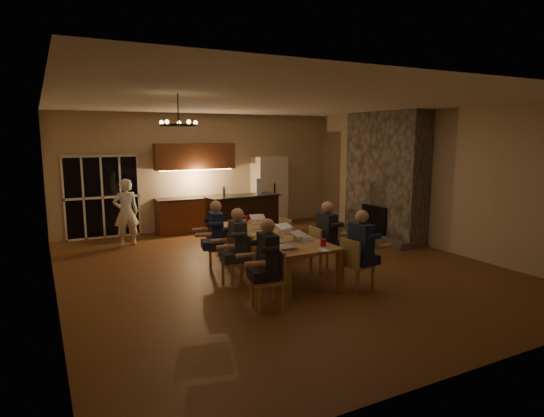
% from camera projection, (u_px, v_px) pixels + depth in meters
% --- Properties ---
extents(floor, '(9.00, 9.00, 0.00)m').
position_uv_depth(floor, '(279.00, 268.00, 9.02)').
color(floor, brown).
rests_on(floor, ground).
extents(back_wall, '(8.00, 0.04, 3.20)m').
position_uv_depth(back_wall, '(203.00, 172.00, 12.72)').
color(back_wall, '#C7B48D').
rests_on(back_wall, ground).
extents(left_wall, '(0.04, 9.00, 3.20)m').
position_uv_depth(left_wall, '(48.00, 202.00, 6.93)').
color(left_wall, '#C7B48D').
rests_on(left_wall, ground).
extents(right_wall, '(0.04, 9.00, 3.20)m').
position_uv_depth(right_wall, '(431.00, 179.00, 10.59)').
color(right_wall, '#C7B48D').
rests_on(right_wall, ground).
extents(ceiling, '(8.00, 9.00, 0.04)m').
position_uv_depth(ceiling, '(280.00, 102.00, 8.51)').
color(ceiling, white).
rests_on(ceiling, back_wall).
extents(french_doors, '(1.86, 0.08, 2.10)m').
position_uv_depth(french_doors, '(102.00, 197.00, 11.54)').
color(french_doors, black).
rests_on(french_doors, ground).
extents(fireplace, '(0.58, 2.50, 3.20)m').
position_uv_depth(fireplace, '(385.00, 176.00, 11.50)').
color(fireplace, '#766E5D').
rests_on(fireplace, ground).
extents(kitchenette, '(2.24, 0.68, 2.40)m').
position_uv_depth(kitchenette, '(196.00, 188.00, 12.37)').
color(kitchenette, brown).
rests_on(kitchenette, ground).
extents(refrigerator, '(0.90, 0.68, 2.00)m').
position_uv_depth(refrigerator, '(269.00, 191.00, 13.36)').
color(refrigerator, '#EFE3C8').
rests_on(refrigerator, ground).
extents(dining_table, '(1.10, 3.14, 0.75)m').
position_uv_depth(dining_table, '(272.00, 253.00, 8.70)').
color(dining_table, '#A26A41').
rests_on(dining_table, ground).
extents(bar_island, '(1.97, 0.81, 1.08)m').
position_uv_depth(bar_island, '(243.00, 216.00, 11.82)').
color(bar_island, black).
rests_on(bar_island, ground).
extents(chair_left_near, '(0.49, 0.49, 0.89)m').
position_uv_depth(chair_left_near, '(267.00, 280.00, 6.86)').
color(chair_left_near, '#A68353').
rests_on(chair_left_near, ground).
extents(chair_left_mid, '(0.47, 0.47, 0.89)m').
position_uv_depth(chair_left_mid, '(237.00, 261.00, 7.89)').
color(chair_left_mid, '#A68353').
rests_on(chair_left_mid, ground).
extents(chair_left_far, '(0.56, 0.56, 0.89)m').
position_uv_depth(chair_left_far, '(219.00, 248.00, 8.84)').
color(chair_left_far, '#A68353').
rests_on(chair_left_far, ground).
extents(chair_right_near, '(0.50, 0.50, 0.89)m').
position_uv_depth(chair_right_near, '(358.00, 264.00, 7.71)').
color(chair_right_near, '#A68353').
rests_on(chair_right_near, ground).
extents(chair_right_mid, '(0.46, 0.46, 0.89)m').
position_uv_depth(chair_right_mid, '(324.00, 249.00, 8.70)').
color(chair_right_mid, '#A68353').
rests_on(chair_right_mid, ground).
extents(chair_right_far, '(0.48, 0.48, 0.89)m').
position_uv_depth(chair_right_far, '(293.00, 238.00, 9.67)').
color(chair_right_far, '#A68353').
rests_on(chair_right_far, ground).
extents(person_left_near, '(0.67, 0.67, 1.38)m').
position_uv_depth(person_left_near, '(268.00, 264.00, 6.85)').
color(person_left_near, '#252730').
rests_on(person_left_near, ground).
extents(person_right_near, '(0.64, 0.64, 1.38)m').
position_uv_depth(person_right_near, '(361.00, 251.00, 7.63)').
color(person_right_near, '#1A2943').
rests_on(person_right_near, ground).
extents(person_left_mid, '(0.67, 0.67, 1.38)m').
position_uv_depth(person_left_mid, '(238.00, 248.00, 7.83)').
color(person_left_mid, '#3A3F44').
rests_on(person_left_mid, ground).
extents(person_right_mid, '(0.60, 0.60, 1.38)m').
position_uv_depth(person_right_mid, '(327.00, 237.00, 8.62)').
color(person_right_mid, '#252730').
rests_on(person_right_mid, ground).
extents(person_left_far, '(0.71, 0.71, 1.38)m').
position_uv_depth(person_left_far, '(216.00, 236.00, 8.74)').
color(person_left_far, '#1A2943').
rests_on(person_left_far, ground).
extents(standing_person, '(0.61, 0.42, 1.61)m').
position_uv_depth(standing_person, '(126.00, 212.00, 10.75)').
color(standing_person, white).
rests_on(standing_person, ground).
extents(chandelier, '(0.55, 0.55, 0.03)m').
position_uv_depth(chandelier, '(179.00, 125.00, 6.60)').
color(chandelier, black).
rests_on(chandelier, ceiling).
extents(laptop_a, '(0.33, 0.29, 0.23)m').
position_uv_depth(laptop_a, '(286.00, 241.00, 7.53)').
color(laptop_a, silver).
rests_on(laptop_a, dining_table).
extents(laptop_b, '(0.41, 0.40, 0.23)m').
position_uv_depth(laptop_b, '(304.00, 235.00, 8.02)').
color(laptop_b, silver).
rests_on(laptop_b, dining_table).
extents(laptop_c, '(0.35, 0.31, 0.23)m').
position_uv_depth(laptop_c, '(259.00, 229.00, 8.54)').
color(laptop_c, silver).
rests_on(laptop_c, dining_table).
extents(laptop_d, '(0.37, 0.34, 0.23)m').
position_uv_depth(laptop_d, '(288.00, 227.00, 8.69)').
color(laptop_d, silver).
rests_on(laptop_d, dining_table).
extents(laptop_e, '(0.38, 0.35, 0.23)m').
position_uv_depth(laptop_e, '(237.00, 220.00, 9.43)').
color(laptop_e, silver).
rests_on(laptop_e, dining_table).
extents(laptop_f, '(0.37, 0.34, 0.23)m').
position_uv_depth(laptop_f, '(259.00, 218.00, 9.68)').
color(laptop_f, silver).
rests_on(laptop_f, dining_table).
extents(mug_front, '(0.07, 0.07, 0.10)m').
position_uv_depth(mug_front, '(282.00, 236.00, 8.27)').
color(mug_front, silver).
rests_on(mug_front, dining_table).
extents(mug_mid, '(0.08, 0.08, 0.10)m').
position_uv_depth(mug_mid, '(267.00, 226.00, 9.13)').
color(mug_mid, silver).
rests_on(mug_mid, dining_table).
extents(mug_back, '(0.09, 0.09, 0.10)m').
position_uv_depth(mug_back, '(238.00, 225.00, 9.23)').
color(mug_back, silver).
rests_on(mug_back, dining_table).
extents(redcup_near, '(0.10, 0.10, 0.12)m').
position_uv_depth(redcup_near, '(323.00, 243.00, 7.68)').
color(redcup_near, red).
rests_on(redcup_near, dining_table).
extents(redcup_mid, '(0.10, 0.10, 0.12)m').
position_uv_depth(redcup_mid, '(244.00, 229.00, 8.78)').
color(redcup_mid, red).
rests_on(redcup_mid, dining_table).
extents(redcup_far, '(0.10, 0.10, 0.12)m').
position_uv_depth(redcup_far, '(246.00, 219.00, 9.92)').
color(redcup_far, red).
rests_on(redcup_far, dining_table).
extents(can_silver, '(0.07, 0.07, 0.12)m').
position_uv_depth(can_silver, '(295.00, 237.00, 8.08)').
color(can_silver, '#B2B2B7').
rests_on(can_silver, dining_table).
extents(can_cola, '(0.07, 0.07, 0.12)m').
position_uv_depth(can_cola, '(237.00, 220.00, 9.75)').
color(can_cola, '#3F0F0C').
rests_on(can_cola, dining_table).
extents(can_right, '(0.06, 0.06, 0.12)m').
position_uv_depth(can_right, '(285.00, 226.00, 9.11)').
color(can_right, '#B2B2B7').
rests_on(can_right, dining_table).
extents(plate_near, '(0.26, 0.26, 0.02)m').
position_uv_depth(plate_near, '(304.00, 237.00, 8.34)').
color(plate_near, silver).
rests_on(plate_near, dining_table).
extents(plate_left, '(0.27, 0.27, 0.02)m').
position_uv_depth(plate_left, '(277.00, 245.00, 7.72)').
color(plate_left, silver).
rests_on(plate_left, dining_table).
extents(plate_far, '(0.27, 0.27, 0.02)m').
position_uv_depth(plate_far, '(273.00, 226.00, 9.40)').
color(plate_far, silver).
rests_on(plate_far, dining_table).
extents(notepad, '(0.15, 0.20, 0.01)m').
position_uv_depth(notepad, '(324.00, 250.00, 7.39)').
color(notepad, white).
rests_on(notepad, dining_table).
extents(bar_bottle, '(0.07, 0.07, 0.24)m').
position_uv_depth(bar_bottle, '(224.00, 192.00, 11.46)').
color(bar_bottle, '#99999E').
rests_on(bar_bottle, bar_island).
extents(bar_blender, '(0.16, 0.16, 0.42)m').
position_uv_depth(bar_blender, '(259.00, 186.00, 11.89)').
color(bar_blender, silver).
rests_on(bar_blender, bar_island).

